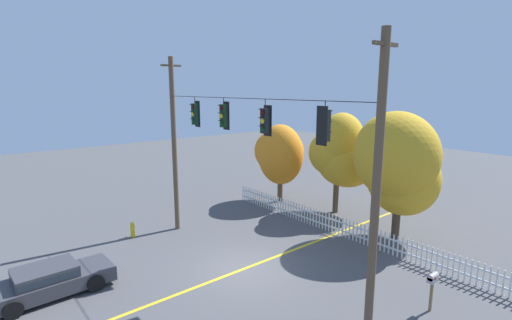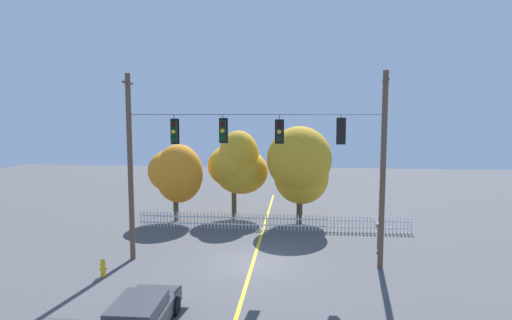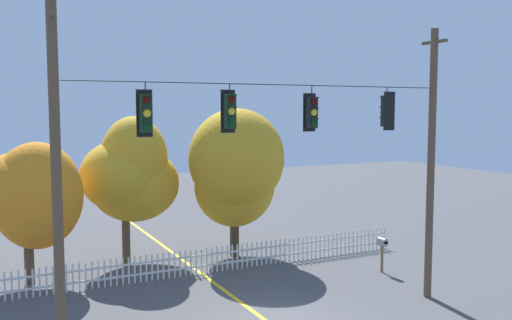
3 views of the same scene
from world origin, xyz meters
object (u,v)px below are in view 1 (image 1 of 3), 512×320
(autumn_oak_far_east, at_px, (398,165))
(traffic_signal_northbound_secondary, at_px, (224,116))
(traffic_signal_westbound_side, at_px, (265,121))
(traffic_signal_northbound_primary, at_px, (324,125))
(roadside_mailbox, at_px, (433,280))
(autumn_maple_near_fence, at_px, (280,153))
(fire_hydrant, at_px, (133,230))
(traffic_signal_eastbound_side, at_px, (195,114))
(parked_car, at_px, (49,280))
(autumn_maple_mid, at_px, (342,153))

(autumn_oak_far_east, bearing_deg, traffic_signal_northbound_secondary, -115.33)
(traffic_signal_westbound_side, distance_m, traffic_signal_northbound_primary, 2.85)
(traffic_signal_northbound_secondary, bearing_deg, autumn_oak_far_east, 64.67)
(autumn_oak_far_east, distance_m, roadside_mailbox, 7.00)
(traffic_signal_westbound_side, distance_m, autumn_oak_far_east, 8.32)
(autumn_maple_near_fence, bearing_deg, roadside_mailbox, -20.21)
(traffic_signal_westbound_side, xyz_separation_m, traffic_signal_northbound_primary, (2.85, -0.02, 0.04))
(fire_hydrant, relative_size, roadside_mailbox, 0.58)
(traffic_signal_eastbound_side, xyz_separation_m, fire_hydrant, (-2.66, -2.38, -6.02))
(autumn_maple_near_fence, bearing_deg, autumn_oak_far_east, 1.25)
(traffic_signal_northbound_secondary, xyz_separation_m, traffic_signal_westbound_side, (2.69, -0.00, -0.04))
(parked_car, bearing_deg, autumn_maple_mid, 86.53)
(traffic_signal_westbound_side, relative_size, fire_hydrant, 1.70)
(traffic_signal_northbound_primary, distance_m, autumn_maple_near_fence, 13.14)
(autumn_maple_mid, bearing_deg, autumn_maple_near_fence, -162.12)
(traffic_signal_eastbound_side, relative_size, autumn_oak_far_east, 0.22)
(autumn_oak_far_east, xyz_separation_m, parked_car, (-5.30, -14.78, -3.29))
(autumn_maple_mid, height_order, roadside_mailbox, autumn_maple_mid)
(traffic_signal_eastbound_side, relative_size, fire_hydrant, 1.77)
(parked_car, height_order, roadside_mailbox, roadside_mailbox)
(autumn_oak_far_east, distance_m, parked_car, 16.05)
(traffic_signal_northbound_secondary, xyz_separation_m, parked_car, (-1.58, -6.92, -5.86))
(traffic_signal_northbound_secondary, distance_m, autumn_maple_near_fence, 9.49)
(fire_hydrant, height_order, roadside_mailbox, roadside_mailbox)
(traffic_signal_eastbound_side, height_order, autumn_maple_near_fence, traffic_signal_eastbound_side)
(traffic_signal_northbound_primary, bearing_deg, fire_hydrant, -167.44)
(autumn_maple_near_fence, xyz_separation_m, parked_car, (3.08, -14.60, -2.79))
(autumn_oak_far_east, bearing_deg, autumn_maple_near_fence, -178.75)
(autumn_maple_near_fence, height_order, autumn_maple_mid, autumn_maple_mid)
(autumn_oak_far_east, bearing_deg, roadside_mailbox, -48.67)
(roadside_mailbox, bearing_deg, autumn_oak_far_east, 131.33)
(traffic_signal_eastbound_side, xyz_separation_m, parked_car, (0.81, -6.92, -5.81))
(autumn_oak_far_east, xyz_separation_m, roadside_mailbox, (4.25, -4.83, -2.75))
(autumn_oak_far_east, bearing_deg, fire_hydrant, -130.57)
(traffic_signal_eastbound_side, relative_size, traffic_signal_westbound_side, 1.04)
(traffic_signal_eastbound_side, relative_size, traffic_signal_northbound_secondary, 1.05)
(traffic_signal_northbound_secondary, bearing_deg, autumn_maple_near_fence, 121.27)
(traffic_signal_eastbound_side, height_order, roadside_mailbox, traffic_signal_eastbound_side)
(fire_hydrant, bearing_deg, traffic_signal_northbound_secondary, 25.22)
(fire_hydrant, bearing_deg, traffic_signal_eastbound_side, 41.79)
(traffic_signal_northbound_secondary, relative_size, parked_car, 0.31)
(traffic_signal_eastbound_side, xyz_separation_m, autumn_maple_near_fence, (-2.28, 7.68, -3.02))
(traffic_signal_northbound_primary, bearing_deg, autumn_maple_mid, 124.33)
(autumn_maple_near_fence, relative_size, autumn_maple_mid, 0.86)
(parked_car, relative_size, roadside_mailbox, 3.11)
(traffic_signal_northbound_secondary, distance_m, autumn_oak_far_east, 9.07)
(traffic_signal_westbound_side, xyz_separation_m, roadside_mailbox, (5.29, 3.03, -5.28))
(traffic_signal_westbound_side, relative_size, autumn_maple_near_fence, 0.26)
(traffic_signal_northbound_primary, bearing_deg, traffic_signal_eastbound_side, 179.86)
(traffic_signal_northbound_secondary, height_order, fire_hydrant, traffic_signal_northbound_secondary)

